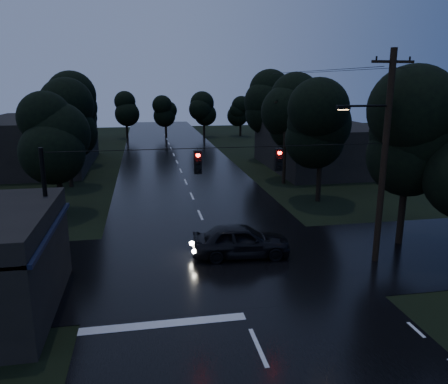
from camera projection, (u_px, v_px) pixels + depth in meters
name	position (u px, v px, depth m)	size (l,w,h in m)	color
main_road	(186.00, 182.00, 38.27)	(12.00, 120.00, 0.02)	black
cross_street	(221.00, 264.00, 21.10)	(60.00, 9.00, 0.02)	black
building_far_right	(320.00, 147.00, 43.99)	(10.00, 14.00, 4.40)	black
building_far_left	(40.00, 142.00, 44.75)	(10.00, 16.00, 5.00)	black
utility_pole_main	(383.00, 155.00, 20.15)	(3.50, 0.30, 10.00)	black
utility_pole_far	(285.00, 139.00, 36.86)	(2.00, 0.30, 7.50)	black
anchor_pole_left	(48.00, 219.00, 18.10)	(0.18, 0.18, 6.00)	black
span_signals	(238.00, 160.00, 18.95)	(15.00, 0.37, 1.12)	black
tree_corner_near	(410.00, 133.00, 22.33)	(4.48, 4.48, 9.44)	black
tree_left_a	(55.00, 135.00, 27.78)	(3.92, 3.92, 8.26)	black
tree_left_b	(66.00, 119.00, 35.21)	(4.20, 4.20, 8.85)	black
tree_left_c	(75.00, 108.00, 44.55)	(4.48, 4.48, 9.44)	black
tree_right_a	(322.00, 124.00, 30.83)	(4.20, 4.20, 8.85)	black
tree_right_b	(293.00, 112.00, 38.47)	(4.48, 4.48, 9.44)	black
tree_right_c	(268.00, 102.00, 48.02)	(4.76, 4.76, 10.03)	black
car	(241.00, 240.00, 21.82)	(1.97, 4.89, 1.67)	black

